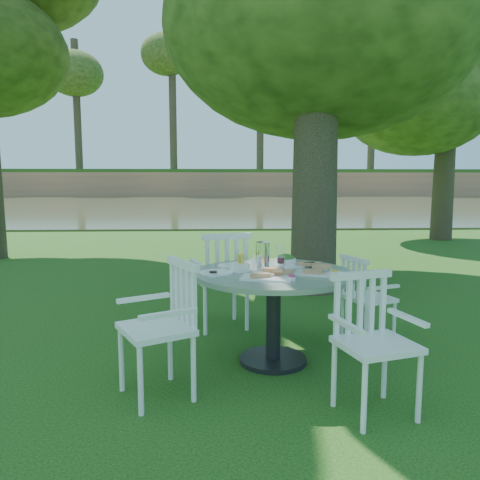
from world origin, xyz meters
The scene contains 9 objects.
ground centered at (0.00, 0.00, 0.00)m, with size 140.00×140.00×0.00m, color #133B0C.
table centered at (0.21, -1.20, 0.61)m, with size 1.30×1.30×0.77m.
chair_ne centered at (1.08, -0.75, 0.48)m, with size 0.50×0.51×0.81m.
chair_nw centered at (-0.19, -0.32, 0.58)m, with size 0.61×0.59×0.99m.
chair_sw centered at (-0.59, -1.73, 0.55)m, with size 0.62×0.63×0.94m.
chair_se centered at (0.74, -2.01, 0.53)m, with size 0.55×0.53×0.90m.
tableware centered at (0.16, -1.12, 0.81)m, with size 1.15×0.83×0.23m.
river centered at (0.00, 23.00, 0.00)m, with size 100.00×28.00×0.12m, color #393D24.
far_bank centered at (0.28, 41.12, 7.25)m, with size 100.00×18.00×15.20m.
Camera 1 is at (-0.24, -4.92, 1.51)m, focal length 35.00 mm.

